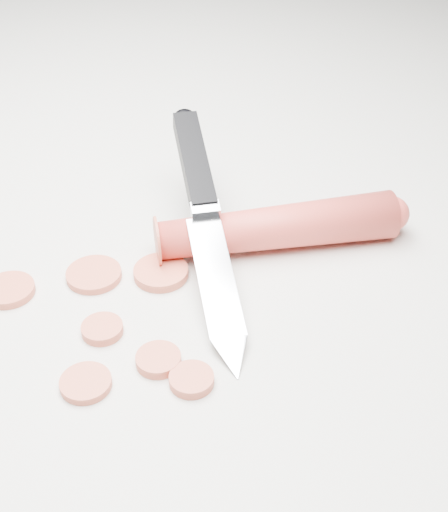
% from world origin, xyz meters
% --- Properties ---
extents(ground, '(2.40, 2.40, 0.00)m').
position_xyz_m(ground, '(0.00, 0.00, 0.00)').
color(ground, silver).
rests_on(ground, ground).
extents(carrot, '(0.17, 0.14, 0.03)m').
position_xyz_m(carrot, '(0.06, 0.08, 0.02)').
color(carrot, red).
rests_on(carrot, ground).
extents(carrot_slice_0, '(0.04, 0.04, 0.01)m').
position_xyz_m(carrot_slice_0, '(-0.09, -0.06, 0.00)').
color(carrot_slice_0, '#CC4F35').
rests_on(carrot_slice_0, ground).
extents(carrot_slice_1, '(0.03, 0.03, 0.01)m').
position_xyz_m(carrot_slice_1, '(0.01, -0.11, 0.00)').
color(carrot_slice_1, '#CC4F35').
rests_on(carrot_slice_1, ground).
extents(carrot_slice_2, '(0.04, 0.04, 0.01)m').
position_xyz_m(carrot_slice_2, '(-0.00, 0.01, 0.00)').
color(carrot_slice_2, '#CC4F35').
rests_on(carrot_slice_2, ground).
extents(carrot_slice_3, '(0.03, 0.03, 0.01)m').
position_xyz_m(carrot_slice_3, '(-0.01, -0.06, 0.00)').
color(carrot_slice_3, '#CC4F35').
rests_on(carrot_slice_3, ground).
extents(carrot_slice_4, '(0.03, 0.03, 0.01)m').
position_xyz_m(carrot_slice_4, '(0.04, -0.07, 0.00)').
color(carrot_slice_4, '#CC4F35').
rests_on(carrot_slice_4, ground).
extents(carrot_slice_5, '(0.04, 0.04, 0.01)m').
position_xyz_m(carrot_slice_5, '(-0.05, -0.02, 0.00)').
color(carrot_slice_5, '#CC4F35').
rests_on(carrot_slice_5, ground).
extents(carrot_slice_6, '(0.03, 0.03, 0.01)m').
position_xyz_m(carrot_slice_6, '(0.01, -0.11, 0.00)').
color(carrot_slice_6, '#CC4F35').
rests_on(carrot_slice_6, ground).
extents(carrot_slice_7, '(0.03, 0.03, 0.01)m').
position_xyz_m(carrot_slice_7, '(0.07, -0.08, 0.00)').
color(carrot_slice_7, '#CC4F35').
rests_on(carrot_slice_7, ground).
extents(kitchen_knife, '(0.17, 0.20, 0.08)m').
position_xyz_m(kitchen_knife, '(0.02, 0.03, 0.04)').
color(kitchen_knife, silver).
rests_on(kitchen_knife, ground).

